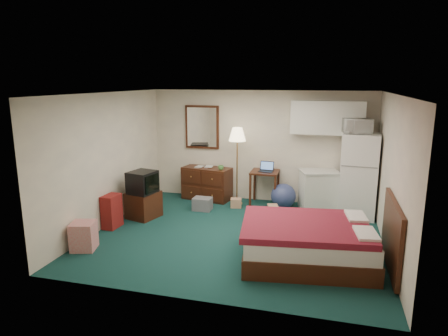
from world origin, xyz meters
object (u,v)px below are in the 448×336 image
(dresser, at_px, (207,183))
(tv_stand, at_px, (144,205))
(fridge, at_px, (359,175))
(suitcase, at_px, (112,211))
(floor_lamp, at_px, (237,166))
(desk, at_px, (264,188))
(kitchen_counter, at_px, (319,190))
(bed, at_px, (308,243))

(dresser, xyz_separation_m, tv_stand, (-0.86, -1.53, -0.11))
(fridge, distance_m, suitcase, 4.89)
(floor_lamp, height_order, desk, floor_lamp)
(kitchen_counter, bearing_deg, bed, -109.61)
(dresser, distance_m, desk, 1.36)
(desk, relative_size, suitcase, 1.21)
(bed, height_order, suitcase, suitcase)
(suitcase, bearing_deg, kitchen_counter, 32.81)
(kitchen_counter, relative_size, fridge, 0.48)
(floor_lamp, height_order, fridge, floor_lamp)
(kitchen_counter, bearing_deg, suitcase, -168.17)
(floor_lamp, relative_size, suitcase, 2.73)
(kitchen_counter, bearing_deg, dresser, 160.32)
(suitcase, bearing_deg, desk, 43.22)
(desk, bearing_deg, dresser, 177.45)
(dresser, distance_m, bed, 3.67)
(desk, distance_m, suitcase, 3.33)
(kitchen_counter, xyz_separation_m, bed, (-0.07, -2.66, -0.10))
(desk, bearing_deg, kitchen_counter, -1.41)
(kitchen_counter, bearing_deg, tv_stand, -174.71)
(floor_lamp, bearing_deg, fridge, -3.56)
(floor_lamp, height_order, kitchen_counter, floor_lamp)
(dresser, relative_size, tv_stand, 1.92)
(dresser, relative_size, kitchen_counter, 1.36)
(desk, bearing_deg, suitcase, -140.10)
(desk, relative_size, fridge, 0.45)
(fridge, distance_m, bed, 2.59)
(floor_lamp, height_order, tv_stand, floor_lamp)
(dresser, distance_m, tv_stand, 1.76)
(dresser, height_order, suitcase, dresser)
(fridge, bearing_deg, suitcase, -152.25)
(suitcase, bearing_deg, dresser, 64.67)
(fridge, height_order, suitcase, fridge)
(bed, distance_m, suitcase, 3.68)
(floor_lamp, bearing_deg, desk, 12.41)
(floor_lamp, distance_m, fridge, 2.55)
(floor_lamp, height_order, bed, floor_lamp)
(kitchen_counter, height_order, bed, kitchen_counter)
(fridge, xyz_separation_m, tv_stand, (-4.16, -1.19, -0.59))
(tv_stand, bearing_deg, fridge, 31.50)
(tv_stand, relative_size, suitcase, 0.91)
(dresser, xyz_separation_m, desk, (1.35, -0.05, 0.00))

